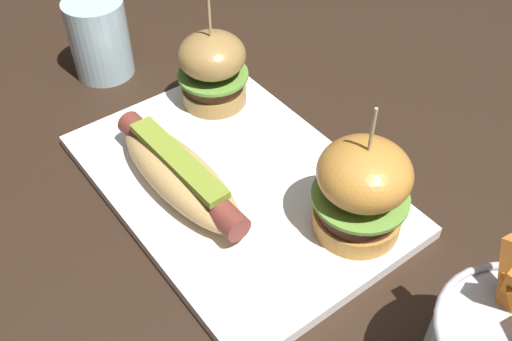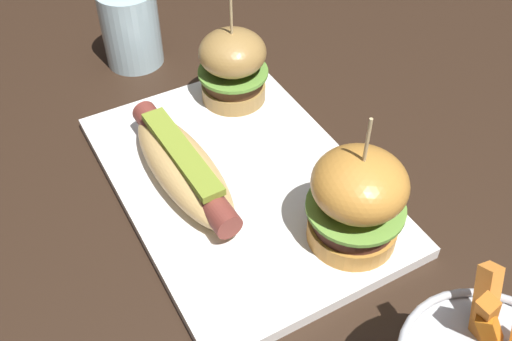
% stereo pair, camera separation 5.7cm
% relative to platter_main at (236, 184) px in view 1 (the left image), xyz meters
% --- Properties ---
extents(ground_plane, '(3.00, 3.00, 0.00)m').
position_rel_platter_main_xyz_m(ground_plane, '(0.00, 0.00, -0.01)').
color(ground_plane, black).
extents(platter_main, '(0.35, 0.24, 0.01)m').
position_rel_platter_main_xyz_m(platter_main, '(0.00, 0.00, 0.00)').
color(platter_main, white).
rests_on(platter_main, ground).
extents(hot_dog, '(0.20, 0.06, 0.05)m').
position_rel_platter_main_xyz_m(hot_dog, '(-0.02, -0.05, 0.03)').
color(hot_dog, tan).
rests_on(hot_dog, platter_main).
extents(slider_left, '(0.08, 0.08, 0.13)m').
position_rel_platter_main_xyz_m(slider_left, '(-0.12, 0.06, 0.05)').
color(slider_left, '#A07940').
rests_on(slider_left, platter_main).
extents(slider_right, '(0.09, 0.09, 0.14)m').
position_rel_platter_main_xyz_m(slider_right, '(0.12, 0.06, 0.06)').
color(slider_right, '#C68536').
rests_on(slider_right, platter_main).
extents(water_glass, '(0.08, 0.08, 0.10)m').
position_rel_platter_main_xyz_m(water_glass, '(-0.28, -0.01, 0.04)').
color(water_glass, silver).
rests_on(water_glass, ground).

